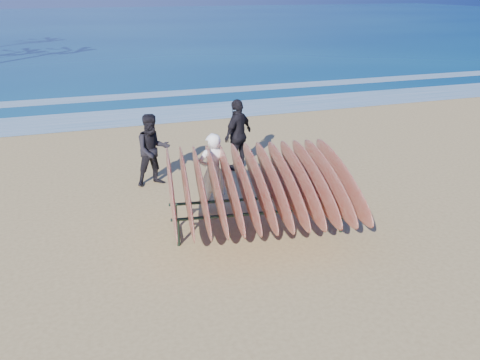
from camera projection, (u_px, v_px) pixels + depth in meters
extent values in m
plane|color=tan|center=(255.00, 247.00, 8.80)|extent=(120.00, 120.00, 0.00)
plane|color=navy|center=(84.00, 25.00, 57.29)|extent=(160.00, 160.00, 0.00)
plane|color=white|center=(154.00, 115.00, 17.61)|extent=(160.00, 160.00, 0.00)
plane|color=white|center=(139.00, 96.00, 20.70)|extent=(160.00, 160.00, 0.00)
cylinder|color=#1C2C23|center=(178.00, 233.00, 8.75)|extent=(0.06, 0.06, 0.50)
cylinder|color=#1C2C23|center=(341.00, 220.00, 9.24)|extent=(0.06, 0.06, 0.50)
cylinder|color=#1C2C23|center=(176.00, 217.00, 9.35)|extent=(0.06, 0.06, 0.50)
cylinder|color=#1C2C23|center=(329.00, 205.00, 9.84)|extent=(0.06, 0.06, 0.50)
cylinder|color=#1C2C23|center=(262.00, 213.00, 8.90)|extent=(3.17, 0.55, 0.06)
cylinder|color=#1C2C23|center=(255.00, 199.00, 9.50)|extent=(3.17, 0.55, 0.06)
cylinder|color=#1C2C23|center=(177.00, 233.00, 9.11)|extent=(0.14, 0.65, 0.04)
cylinder|color=#1C2C23|center=(334.00, 220.00, 9.60)|extent=(0.14, 0.65, 0.04)
ellipsoid|color=maroon|center=(171.00, 189.00, 8.79)|extent=(0.55, 3.06, 1.14)
ellipsoid|color=maroon|center=(186.00, 188.00, 8.83)|extent=(0.55, 3.06, 1.14)
ellipsoid|color=maroon|center=(201.00, 187.00, 8.88)|extent=(0.55, 3.06, 1.14)
ellipsoid|color=maroon|center=(216.00, 187.00, 8.92)|extent=(0.55, 3.06, 1.14)
ellipsoid|color=maroon|center=(230.00, 186.00, 8.96)|extent=(0.55, 3.06, 1.14)
ellipsoid|color=maroon|center=(244.00, 185.00, 9.01)|extent=(0.55, 3.06, 1.14)
ellipsoid|color=maroon|center=(259.00, 184.00, 9.05)|extent=(0.55, 3.06, 1.14)
ellipsoid|color=maroon|center=(273.00, 183.00, 9.09)|extent=(0.55, 3.06, 1.14)
ellipsoid|color=maroon|center=(287.00, 182.00, 9.13)|extent=(0.55, 3.06, 1.14)
ellipsoid|color=maroon|center=(300.00, 181.00, 9.18)|extent=(0.55, 3.06, 1.14)
ellipsoid|color=maroon|center=(314.00, 180.00, 9.22)|extent=(0.55, 3.06, 1.14)
ellipsoid|color=maroon|center=(328.00, 179.00, 9.26)|extent=(0.55, 3.06, 1.14)
ellipsoid|color=maroon|center=(341.00, 178.00, 9.30)|extent=(0.55, 3.06, 1.14)
imported|color=white|center=(213.00, 172.00, 10.01)|extent=(0.58, 0.38, 1.59)
imported|color=black|center=(153.00, 150.00, 11.25)|extent=(0.87, 0.73, 1.63)
imported|color=black|center=(238.00, 135.00, 12.21)|extent=(1.07, 0.96, 1.74)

